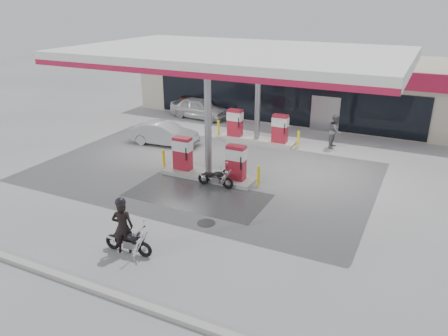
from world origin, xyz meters
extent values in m
plane|color=gray|center=(0.00, 0.00, 0.00)|extent=(90.00, 90.00, 0.00)
cube|color=#4C4C4F|center=(0.50, 0.00, 0.00)|extent=(6.00, 3.00, 0.00)
cylinder|color=#38383A|center=(2.00, -2.00, 0.00)|extent=(0.70, 0.70, 0.01)
cube|color=gray|center=(0.00, -7.00, 0.07)|extent=(28.00, 0.25, 0.15)
cube|color=#BDB29E|center=(0.00, 16.00, 2.00)|extent=(22.00, 8.00, 4.00)
cube|color=black|center=(0.00, 11.97, 1.40)|extent=(18.00, 0.10, 2.60)
cube|color=#AA1536|center=(0.00, 11.90, 3.50)|extent=(22.00, 0.25, 1.00)
cube|color=navy|center=(7.00, 11.85, 3.50)|extent=(3.50, 0.12, 0.80)
cube|color=gray|center=(3.00, 11.93, 1.10)|extent=(1.80, 0.14, 2.20)
cube|color=silver|center=(0.00, 5.00, 5.30)|extent=(16.00, 10.00, 0.60)
cube|color=#AA1536|center=(0.00, 0.05, 5.12)|extent=(16.00, 0.12, 0.24)
cube|color=#AA1536|center=(0.00, 9.95, 5.12)|extent=(16.00, 0.12, 0.24)
cylinder|color=gray|center=(0.00, 2.00, 2.59)|extent=(0.32, 0.32, 5.00)
cylinder|color=gray|center=(0.00, 8.00, 2.59)|extent=(0.32, 0.32, 5.00)
cube|color=#9E9E99|center=(0.00, 2.00, 0.09)|extent=(4.50, 1.30, 0.18)
cube|color=maroon|center=(-1.40, 2.00, 0.98)|extent=(0.85, 0.48, 1.60)
cube|color=maroon|center=(1.40, 2.00, 0.98)|extent=(0.85, 0.48, 1.60)
cube|color=silver|center=(-1.40, 2.00, 1.38)|extent=(0.88, 0.52, 0.50)
cube|color=silver|center=(1.40, 2.00, 1.38)|extent=(0.88, 0.52, 0.50)
cylinder|color=yellow|center=(-2.50, 2.00, 0.54)|extent=(0.14, 0.14, 0.90)
cylinder|color=yellow|center=(2.50, 2.00, 0.54)|extent=(0.14, 0.14, 0.90)
cube|color=#9E9E99|center=(0.00, 8.00, 0.09)|extent=(4.50, 1.30, 0.18)
cube|color=maroon|center=(-1.40, 8.00, 0.98)|extent=(0.85, 0.48, 1.60)
cube|color=maroon|center=(1.40, 8.00, 0.98)|extent=(0.85, 0.48, 1.60)
cube|color=silver|center=(-1.40, 8.00, 1.38)|extent=(0.88, 0.52, 0.50)
cube|color=silver|center=(1.40, 8.00, 1.38)|extent=(0.88, 0.52, 0.50)
cylinder|color=yellow|center=(-2.50, 8.00, 0.54)|extent=(0.14, 0.14, 0.90)
cylinder|color=yellow|center=(2.50, 8.00, 0.54)|extent=(0.14, 0.14, 0.90)
torus|color=black|center=(1.27, -4.88, 0.27)|extent=(0.55, 0.16, 0.54)
torus|color=black|center=(0.02, -4.95, 0.27)|extent=(0.55, 0.16, 0.54)
cube|color=gray|center=(0.68, -4.91, 0.34)|extent=(0.37, 0.24, 0.27)
cube|color=black|center=(0.55, -4.92, 0.43)|extent=(0.82, 0.14, 0.07)
ellipsoid|color=black|center=(0.82, -4.91, 0.63)|extent=(0.52, 0.32, 0.25)
cube|color=black|center=(0.37, -4.93, 0.58)|extent=(0.51, 0.25, 0.09)
cylinder|color=silver|center=(1.09, -4.89, 0.90)|extent=(0.07, 0.69, 0.03)
sphere|color=silver|center=(1.19, -4.88, 0.79)|extent=(0.16, 0.16, 0.16)
cylinder|color=silver|center=(0.22, -4.81, 0.25)|extent=(0.81, 0.12, 0.07)
imported|color=black|center=(0.49, -4.93, 0.94)|extent=(0.81, 0.71, 1.88)
torus|color=black|center=(1.36, 1.22, 0.26)|extent=(0.53, 0.14, 0.52)
torus|color=black|center=(0.16, 1.18, 0.26)|extent=(0.53, 0.14, 0.52)
cube|color=gray|center=(0.79, 1.20, 0.33)|extent=(0.36, 0.22, 0.26)
cube|color=black|center=(0.66, 1.20, 0.42)|extent=(0.79, 0.11, 0.07)
ellipsoid|color=black|center=(0.93, 1.21, 0.61)|extent=(0.50, 0.29, 0.24)
cube|color=black|center=(0.49, 1.19, 0.56)|extent=(0.49, 0.22, 0.09)
cylinder|color=silver|center=(1.19, 1.21, 0.87)|extent=(0.05, 0.66, 0.03)
sphere|color=silver|center=(1.29, 1.22, 0.77)|extent=(0.16, 0.16, 0.16)
cylinder|color=silver|center=(0.35, 1.31, 0.24)|extent=(0.79, 0.09, 0.07)
imported|color=silver|center=(-5.60, 11.20, 0.72)|extent=(4.30, 1.97, 1.43)
imported|color=#5B5B60|center=(4.30, 9.00, 0.95)|extent=(0.73, 0.93, 1.90)
imported|color=#A4A7AC|center=(-4.58, 5.22, 0.65)|extent=(4.04, 1.77, 1.29)
imported|color=#561713|center=(-5.34, 12.81, 0.65)|extent=(4.87, 3.30, 1.31)
camera|label=1|loc=(8.96, -14.75, 7.97)|focal=35.00mm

